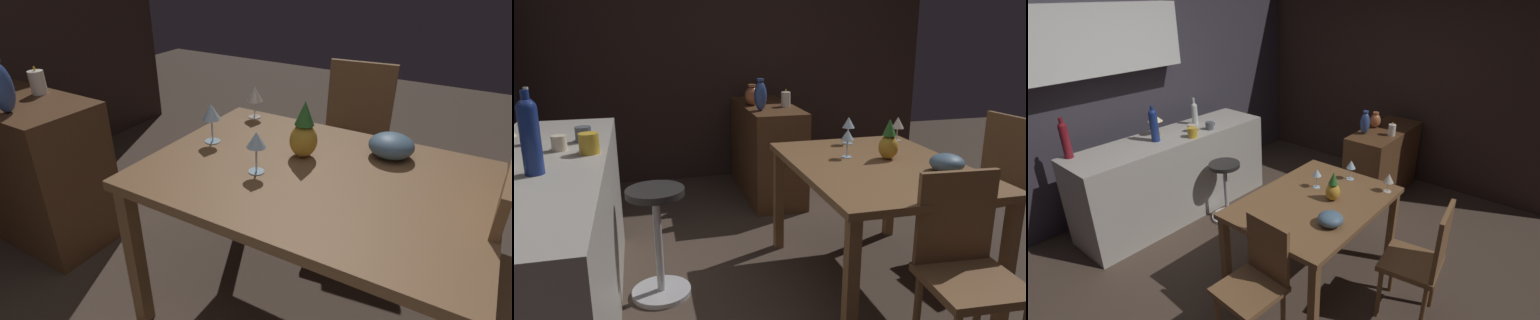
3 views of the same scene
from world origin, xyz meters
TOP-DOWN VIEW (x-y plane):
  - dining_table at (0.14, -0.30)m, footprint 1.30×0.94m
  - sideboard_cabinet at (1.85, -0.08)m, footprint 1.10×0.44m
  - chair_by_doorway at (0.25, -1.16)m, footprint 0.44×0.44m
  - wine_glass_left at (0.65, -0.32)m, footprint 0.08×0.08m
  - wine_glass_right at (0.33, -0.18)m, footprint 0.08×0.08m
  - wine_glass_center at (0.64, -0.68)m, footprint 0.08×0.08m
  - pineapple_centerpiece at (0.24, -0.40)m, footprint 0.12×0.12m
  - fruit_bowl at (-0.08, -0.58)m, footprint 0.18×0.18m
  - pillar_candle_tall at (1.71, -0.21)m, footprint 0.08×0.08m
  - vase_ceramic_blue at (1.58, 0.05)m, footprint 0.10×0.10m

SIDE VIEW (x-z plane):
  - sideboard_cabinet at x=1.85m, z-range 0.00..0.82m
  - chair_by_doorway at x=0.25m, z-range 0.04..0.99m
  - dining_table at x=0.14m, z-range 0.29..1.03m
  - fruit_bowl at x=-0.08m, z-range 0.74..0.84m
  - pineapple_centerpiece at x=0.24m, z-range 0.72..0.96m
  - wine_glass_center at x=0.64m, z-range 0.78..0.94m
  - wine_glass_right at x=0.33m, z-range 0.79..0.96m
  - wine_glass_left at x=0.65m, z-range 0.79..0.97m
  - pillar_candle_tall at x=1.71m, z-range 0.81..0.96m
  - vase_ceramic_blue at x=1.58m, z-range 0.81..1.07m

